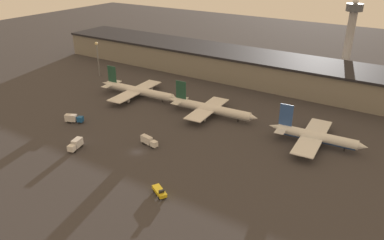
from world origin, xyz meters
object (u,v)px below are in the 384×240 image
airplane_1 (210,109)px  service_vehicle_1 (160,191)px  airplane_0 (138,91)px  service_vehicle_0 (73,118)px  airplane_2 (315,136)px  service_vehicle_3 (149,141)px  service_vehicle_2 (76,144)px  control_tower (350,32)px

airplane_1 → service_vehicle_1: 61.98m
airplane_0 → airplane_1: 41.99m
service_vehicle_0 → airplane_0: bearing=60.0°
airplane_2 → service_vehicle_1: airplane_2 is taller
airplane_2 → service_vehicle_3: (-52.59, -35.05, -1.40)m
service_vehicle_2 → airplane_0: bearing=-179.5°
airplane_0 → service_vehicle_3: bearing=-48.8°
service_vehicle_0 → control_tower: size_ratio=0.18×
service_vehicle_1 → control_tower: size_ratio=0.16×
airplane_2 → service_vehicle_2: (-73.56, -52.01, -1.34)m
service_vehicle_2 → control_tower: control_tower is taller
airplane_2 → service_vehicle_3: 63.21m
airplane_1 → service_vehicle_2: airplane_1 is taller
airplane_0 → airplane_2: (89.15, -1.86, 0.08)m
service_vehicle_3 → control_tower: control_tower is taller
airplane_2 → control_tower: bearing=93.0°
airplane_2 → control_tower: control_tower is taller
service_vehicle_0 → service_vehicle_3: 39.93m
control_tower → service_vehicle_0: bearing=-121.7°
airplane_1 → service_vehicle_0: 59.35m
airplane_0 → airplane_2: 89.17m
airplane_2 → service_vehicle_0: size_ratio=4.64×
airplane_0 → service_vehicle_1: airplane_0 is taller
service_vehicle_2 → control_tower: 161.79m
service_vehicle_3 → control_tower: bearing=82.0°
airplane_1 → service_vehicle_1: (17.14, -59.53, -2.07)m
control_tower → airplane_0: bearing=-129.9°
control_tower → service_vehicle_2: bearing=-113.1°
airplane_0 → service_vehicle_2: 56.09m
airplane_0 → airplane_1: (41.99, -0.17, 0.04)m
service_vehicle_0 → airplane_1: bearing=15.2°
airplane_0 → service_vehicle_1: size_ratio=6.88×
airplane_2 → service_vehicle_0: airplane_2 is taller
airplane_2 → service_vehicle_1: 65.20m
airplane_0 → service_vehicle_2: size_ratio=6.30×
airplane_0 → service_vehicle_0: size_ratio=5.87×
airplane_0 → airplane_1: airplane_0 is taller
airplane_0 → airplane_2: bearing=-4.7°
service_vehicle_1 → airplane_1: bearing=135.4°
airplane_1 → service_vehicle_0: bearing=-143.3°
airplane_1 → control_tower: control_tower is taller
airplane_0 → service_vehicle_1: bearing=-48.8°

